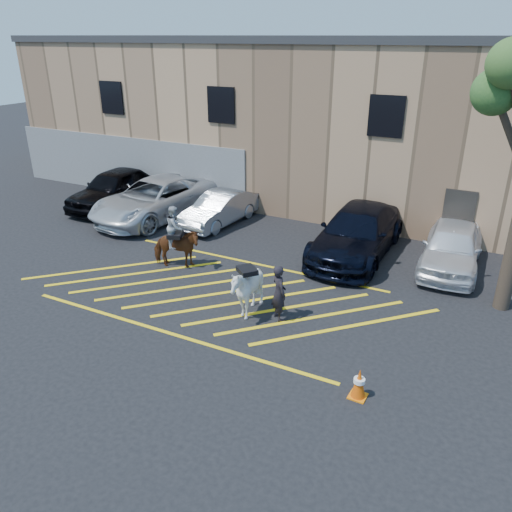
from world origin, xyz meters
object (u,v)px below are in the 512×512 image
at_px(saddled_white, 247,290).
at_px(car_blue_suv, 358,232).
at_px(traffic_cone, 359,383).
at_px(car_white_pickup, 156,199).
at_px(handler, 279,293).
at_px(car_white_suv, 452,247).
at_px(car_black_suv, 115,188).
at_px(mounted_bay, 176,243).
at_px(car_silver_sedan, 220,209).

bearing_deg(saddled_white, car_blue_suv, 74.76).
bearing_deg(saddled_white, traffic_cone, -28.03).
height_order(car_white_pickup, handler, car_white_pickup).
xyz_separation_m(car_blue_suv, car_white_suv, (3.18, 0.30, -0.07)).
bearing_deg(car_white_suv, traffic_cone, -98.15).
height_order(car_white_suv, saddled_white, saddled_white).
height_order(car_black_suv, car_white_suv, car_black_suv).
distance_m(mounted_bay, traffic_cone, 8.39).
distance_m(car_silver_sedan, car_blue_suv, 6.08).
relative_size(car_white_pickup, mounted_bay, 2.78).
xyz_separation_m(car_silver_sedan, saddled_white, (4.53, -6.12, 0.13)).
height_order(car_silver_sedan, car_blue_suv, car_blue_suv).
xyz_separation_m(car_blue_suv, mounted_bay, (-5.17, -3.86, 0.04)).
height_order(car_white_pickup, car_white_suv, car_white_pickup).
bearing_deg(car_silver_sedan, saddled_white, -47.65).
xyz_separation_m(handler, saddled_white, (-0.88, -0.20, -0.02)).
relative_size(handler, mounted_bay, 0.75).
relative_size(handler, traffic_cone, 2.24).
distance_m(car_white_pickup, car_white_suv, 12.11).
bearing_deg(handler, car_blue_suv, -55.09).
distance_m(car_silver_sedan, mounted_bay, 4.47).
relative_size(car_white_suv, mounted_bay, 2.08).
xyz_separation_m(car_black_suv, car_blue_suv, (11.56, -0.35, -0.02)).
bearing_deg(car_blue_suv, mounted_bay, -142.58).
bearing_deg(traffic_cone, car_blue_suv, 106.78).
xyz_separation_m(car_blue_suv, saddled_white, (-1.53, -5.60, -0.05)).
bearing_deg(mounted_bay, car_blue_suv, 36.77).
bearing_deg(car_black_suv, handler, -29.24).
bearing_deg(car_white_pickup, handler, -25.71).
xyz_separation_m(car_white_pickup, traffic_cone, (11.23, -7.59, -0.48)).
relative_size(saddled_white, traffic_cone, 2.62).
bearing_deg(car_silver_sedan, mounted_bay, -72.73).
relative_size(car_silver_sedan, mounted_bay, 1.85).
relative_size(car_black_suv, car_blue_suv, 0.87).
xyz_separation_m(car_black_suv, car_silver_sedan, (5.50, 0.16, -0.20)).
bearing_deg(saddled_white, handler, 12.78).
bearing_deg(car_black_suv, saddled_white, -32.14).
height_order(car_white_pickup, car_silver_sedan, car_white_pickup).
xyz_separation_m(car_blue_suv, traffic_cone, (2.30, -7.64, -0.48)).
bearing_deg(handler, mounted_bay, 22.90).
bearing_deg(car_blue_suv, car_black_suv, 178.93).
height_order(saddled_white, traffic_cone, saddled_white).
distance_m(car_black_suv, handler, 12.34).
distance_m(car_blue_suv, saddled_white, 5.81).
height_order(car_white_suv, handler, handler).
xyz_separation_m(car_white_pickup, car_white_suv, (12.11, 0.35, -0.07)).
height_order(mounted_bay, traffic_cone, mounted_bay).
bearing_deg(car_white_suv, handler, -125.70).
bearing_deg(traffic_cone, car_white_pickup, 145.93).
distance_m(car_black_suv, saddled_white, 11.66).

